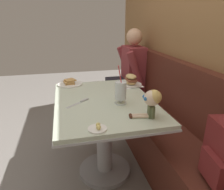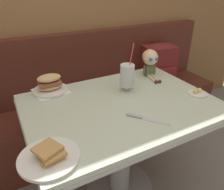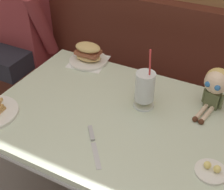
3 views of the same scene
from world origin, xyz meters
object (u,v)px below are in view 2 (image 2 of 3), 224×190
Objects in this scene: toast_plate at (49,156)px; butter_knife at (140,117)px; milkshake_glass at (127,77)px; butter_saucer at (197,93)px; sandwich_plate at (50,85)px; seated_doll at (150,59)px; backpack at (159,64)px.

butter_knife is at bearing 8.24° from toast_plate.
butter_saucer is at bearing -33.77° from milkshake_glass.
butter_knife is at bearing -57.73° from sandwich_plate.
seated_doll is (0.88, 0.52, 0.11)m from toast_plate.
sandwich_plate is 0.73m from seated_doll.
toast_plate is 1.10× the size of seated_doll.
backpack is at bearing 45.97° from butter_knife.
butter_saucer is at bearing -77.17° from seated_doll.
toast_plate is 1.11× the size of sandwich_plate.
butter_knife is at bearing -108.24° from milkshake_glass.
sandwich_plate is 0.63m from butter_knife.
butter_knife is 0.86× the size of seated_doll.
toast_plate is 1.28× the size of butter_knife.
butter_saucer is (0.96, 0.13, -0.01)m from toast_plate.
sandwich_plate is 1.14m from backpack.
seated_doll reaches higher than backpack.
backpack is at bearing 68.31° from butter_saucer.
milkshake_glass is 0.46m from butter_saucer.
butter_knife is (0.34, -0.53, -0.04)m from sandwich_plate.
butter_saucer is at bearing 7.49° from toast_plate.
backpack is at bearing 36.23° from milkshake_glass.
toast_plate is at bearing -149.53° from seated_doll.
butter_knife is (-0.47, -0.06, -0.00)m from butter_saucer.
milkshake_glass is 0.84m from backpack.
sandwich_plate is (0.16, 0.60, 0.03)m from toast_plate.
toast_plate is 1.53m from backpack.
butter_knife is (0.49, 0.07, -0.01)m from toast_plate.
seated_doll is at bearing -7.02° from sandwich_plate.
toast_plate is 0.79× the size of milkshake_glass.
butter_saucer is (0.37, -0.25, -0.09)m from milkshake_glass.
backpack is (1.10, 0.26, -0.13)m from sandwich_plate.
seated_doll is at bearing -137.72° from backpack.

